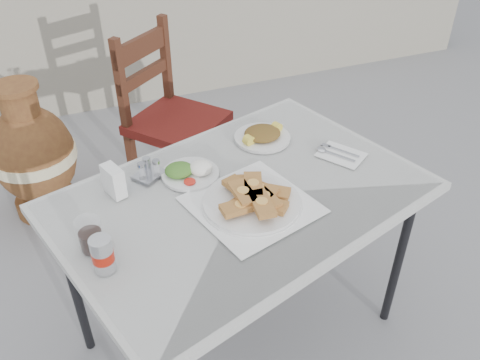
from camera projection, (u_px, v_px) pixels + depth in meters
name	position (u px, v px, depth m)	size (l,w,h in m)	color
ground	(266.00, 322.00, 2.36)	(80.00, 80.00, 0.00)	gray
cafe_table	(242.00, 205.00, 1.88)	(1.52, 1.24, 0.80)	black
pide_plate	(252.00, 197.00, 1.77)	(0.49, 0.49, 0.08)	white
salad_rice_plate	(190.00, 171.00, 1.92)	(0.22, 0.22, 0.06)	silver
salad_chopped_plate	(262.00, 135.00, 2.14)	(0.24, 0.24, 0.05)	silver
soda_can	(103.00, 254.00, 1.51)	(0.07, 0.07, 0.12)	#BDBDC1
cola_glass	(91.00, 237.00, 1.59)	(0.08, 0.08, 0.12)	white
napkin_holder	(114.00, 181.00, 1.81)	(0.08, 0.10, 0.11)	white
condiment_caddy	(149.00, 171.00, 1.91)	(0.14, 0.14, 0.08)	silver
cutlery_napkin	(338.00, 154.00, 2.05)	(0.21, 0.22, 0.01)	white
chair	(171.00, 118.00, 2.84)	(0.64, 0.64, 1.03)	#3C1B10
terracotta_urn	(34.00, 155.00, 2.82)	(0.46, 0.46, 0.80)	brown
back_wall	(137.00, 23.00, 3.88)	(6.00, 0.25, 1.20)	gray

